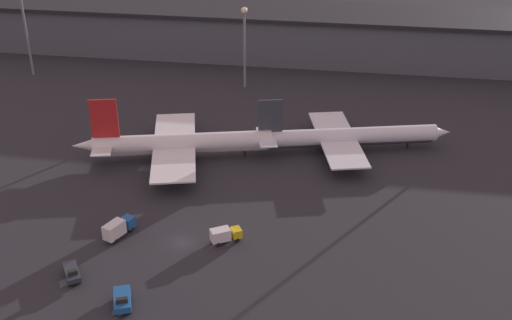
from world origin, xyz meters
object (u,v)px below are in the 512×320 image
at_px(service_vehicle_0, 225,235).
at_px(service_vehicle_2, 118,228).
at_px(service_vehicle_1, 122,300).
at_px(service_vehicle_3, 72,272).
at_px(airplane_0, 181,144).
at_px(airplane_1, 344,137).

xyz_separation_m(service_vehicle_0, service_vehicle_2, (-19.45, -1.42, 0.27)).
bearing_deg(service_vehicle_2, service_vehicle_0, -62.44).
distance_m(service_vehicle_1, service_vehicle_3, 11.92).
bearing_deg(service_vehicle_3, service_vehicle_2, 131.44).
height_order(airplane_0, service_vehicle_2, airplane_0).
bearing_deg(service_vehicle_2, airplane_1, -20.23).
distance_m(airplane_0, service_vehicle_1, 49.52).
xyz_separation_m(service_vehicle_2, service_vehicle_3, (-3.52, -12.60, -0.78)).
distance_m(airplane_0, service_vehicle_2, 31.57).
distance_m(service_vehicle_1, service_vehicle_2, 19.36).
bearing_deg(service_vehicle_1, airplane_0, 163.53).
bearing_deg(service_vehicle_2, airplane_0, 17.16).
relative_size(service_vehicle_1, service_vehicle_2, 0.88).
bearing_deg(service_vehicle_3, service_vehicle_1, 30.15).
bearing_deg(service_vehicle_1, airplane_1, 130.78).
height_order(service_vehicle_0, service_vehicle_1, service_vehicle_0).
height_order(service_vehicle_1, service_vehicle_3, service_vehicle_1).
bearing_deg(service_vehicle_3, service_vehicle_0, 88.45).
xyz_separation_m(service_vehicle_0, service_vehicle_1, (-12.33, -19.41, -0.39)).
xyz_separation_m(service_vehicle_1, service_vehicle_3, (-10.63, 5.39, -0.12)).
bearing_deg(service_vehicle_1, service_vehicle_0, 126.81).
distance_m(airplane_0, service_vehicle_0, 34.00).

